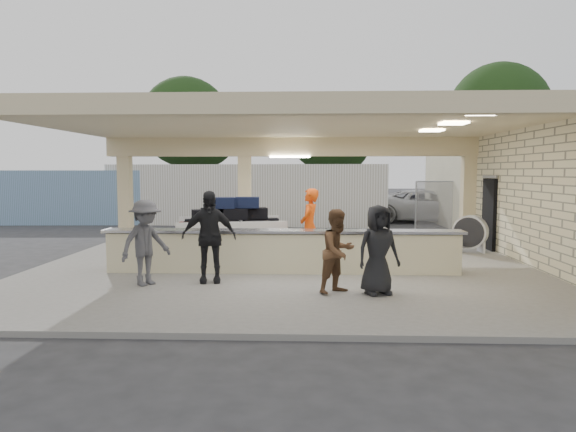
{
  "coord_description": "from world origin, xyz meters",
  "views": [
    {
      "loc": [
        0.57,
        -12.11,
        2.41
      ],
      "look_at": [
        0.07,
        1.0,
        1.27
      ],
      "focal_mm": 32.0,
      "sensor_mm": 36.0,
      "label": 1
    }
  ],
  "objects_px": {
    "passenger_a": "(338,251)",
    "passenger_b": "(209,237)",
    "car_white_b": "(558,205)",
    "passenger_d": "(378,250)",
    "baggage_counter": "(282,251)",
    "car_dark": "(438,205)",
    "passenger_c": "(146,243)",
    "container_blue": "(83,197)",
    "baggage_handler": "(309,227)",
    "drum_fan": "(470,232)",
    "container_white": "(248,194)",
    "luggage_cart": "(230,225)",
    "car_white_a": "(428,206)"
  },
  "relations": [
    {
      "from": "passenger_a",
      "to": "passenger_b",
      "type": "xyz_separation_m",
      "value": [
        -2.63,
        0.85,
        0.16
      ]
    },
    {
      "from": "passenger_a",
      "to": "car_white_b",
      "type": "xyz_separation_m",
      "value": [
        12.02,
        16.61,
        -0.19
      ]
    },
    {
      "from": "passenger_a",
      "to": "passenger_d",
      "type": "height_order",
      "value": "passenger_d"
    },
    {
      "from": "passenger_a",
      "to": "passenger_d",
      "type": "relative_size",
      "value": 0.95
    },
    {
      "from": "baggage_counter",
      "to": "passenger_b",
      "type": "height_order",
      "value": "passenger_b"
    },
    {
      "from": "car_dark",
      "to": "passenger_c",
      "type": "bearing_deg",
      "value": -178.47
    },
    {
      "from": "passenger_a",
      "to": "container_blue",
      "type": "height_order",
      "value": "container_blue"
    },
    {
      "from": "baggage_handler",
      "to": "container_blue",
      "type": "distance_m",
      "value": 15.18
    },
    {
      "from": "drum_fan",
      "to": "passenger_d",
      "type": "relative_size",
      "value": 0.63
    },
    {
      "from": "drum_fan",
      "to": "container_blue",
      "type": "bearing_deg",
      "value": -177.5
    },
    {
      "from": "passenger_a",
      "to": "container_white",
      "type": "height_order",
      "value": "container_white"
    },
    {
      "from": "baggage_counter",
      "to": "luggage_cart",
      "type": "relative_size",
      "value": 2.68
    },
    {
      "from": "baggage_handler",
      "to": "car_white_b",
      "type": "height_order",
      "value": "baggage_handler"
    },
    {
      "from": "passenger_b",
      "to": "car_dark",
      "type": "height_order",
      "value": "passenger_b"
    },
    {
      "from": "passenger_c",
      "to": "car_white_b",
      "type": "bearing_deg",
      "value": -6.54
    },
    {
      "from": "car_white_b",
      "to": "container_blue",
      "type": "xyz_separation_m",
      "value": [
        -23.1,
        -2.75,
        0.51
      ]
    },
    {
      "from": "passenger_a",
      "to": "car_white_b",
      "type": "distance_m",
      "value": 20.5
    },
    {
      "from": "baggage_handler",
      "to": "passenger_c",
      "type": "distance_m",
      "value": 4.11
    },
    {
      "from": "luggage_cart",
      "to": "passenger_d",
      "type": "height_order",
      "value": "passenger_d"
    },
    {
      "from": "car_white_a",
      "to": "container_white",
      "type": "distance_m",
      "value": 8.57
    },
    {
      "from": "container_white",
      "to": "car_dark",
      "type": "bearing_deg",
      "value": 25.64
    },
    {
      "from": "baggage_counter",
      "to": "passenger_c",
      "type": "height_order",
      "value": "passenger_c"
    },
    {
      "from": "passenger_c",
      "to": "car_white_a",
      "type": "distance_m",
      "value": 16.93
    },
    {
      "from": "car_white_a",
      "to": "luggage_cart",
      "type": "bearing_deg",
      "value": 154.24
    },
    {
      "from": "drum_fan",
      "to": "baggage_handler",
      "type": "distance_m",
      "value": 5.12
    },
    {
      "from": "drum_fan",
      "to": "container_white",
      "type": "bearing_deg",
      "value": 163.14
    },
    {
      "from": "passenger_a",
      "to": "container_white",
      "type": "xyz_separation_m",
      "value": [
        -3.33,
        13.75,
        0.46
      ]
    },
    {
      "from": "baggage_handler",
      "to": "car_dark",
      "type": "relative_size",
      "value": 0.49
    },
    {
      "from": "passenger_c",
      "to": "car_white_b",
      "type": "height_order",
      "value": "passenger_c"
    },
    {
      "from": "luggage_cart",
      "to": "car_white_a",
      "type": "bearing_deg",
      "value": 43.49
    },
    {
      "from": "baggage_counter",
      "to": "passenger_d",
      "type": "relative_size",
      "value": 4.85
    },
    {
      "from": "baggage_counter",
      "to": "container_white",
      "type": "relative_size",
      "value": 0.65
    },
    {
      "from": "passenger_b",
      "to": "car_white_a",
      "type": "xyz_separation_m",
      "value": [
        7.78,
        14.01,
        -0.29
      ]
    },
    {
      "from": "luggage_cart",
      "to": "drum_fan",
      "type": "bearing_deg",
      "value": -0.46
    },
    {
      "from": "passenger_a",
      "to": "car_white_b",
      "type": "relative_size",
      "value": 0.36
    },
    {
      "from": "baggage_handler",
      "to": "container_blue",
      "type": "height_order",
      "value": "container_blue"
    },
    {
      "from": "passenger_c",
      "to": "container_white",
      "type": "xyz_separation_m",
      "value": [
        0.53,
        13.22,
        0.39
      ]
    },
    {
      "from": "passenger_b",
      "to": "passenger_c",
      "type": "distance_m",
      "value": 1.28
    },
    {
      "from": "passenger_a",
      "to": "passenger_d",
      "type": "bearing_deg",
      "value": -46.17
    },
    {
      "from": "car_white_a",
      "to": "car_white_b",
      "type": "relative_size",
      "value": 1.19
    },
    {
      "from": "car_dark",
      "to": "luggage_cart",
      "type": "bearing_deg",
      "value": 179.16
    },
    {
      "from": "drum_fan",
      "to": "car_dark",
      "type": "height_order",
      "value": "car_dark"
    },
    {
      "from": "car_white_b",
      "to": "container_white",
      "type": "distance_m",
      "value": 15.63
    },
    {
      "from": "luggage_cart",
      "to": "passenger_a",
      "type": "height_order",
      "value": "luggage_cart"
    },
    {
      "from": "baggage_counter",
      "to": "baggage_handler",
      "type": "height_order",
      "value": "baggage_handler"
    },
    {
      "from": "passenger_c",
      "to": "car_dark",
      "type": "distance_m",
      "value": 19.57
    },
    {
      "from": "passenger_a",
      "to": "container_white",
      "type": "bearing_deg",
      "value": 62.41
    },
    {
      "from": "luggage_cart",
      "to": "car_white_a",
      "type": "distance_m",
      "value": 13.51
    },
    {
      "from": "passenger_c",
      "to": "luggage_cart",
      "type": "bearing_deg",
      "value": 18.05
    },
    {
      "from": "passenger_b",
      "to": "container_white",
      "type": "height_order",
      "value": "container_white"
    }
  ]
}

